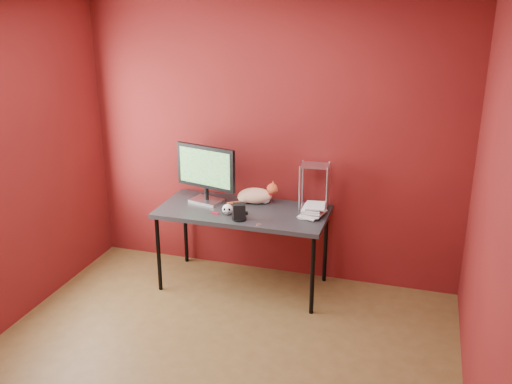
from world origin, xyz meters
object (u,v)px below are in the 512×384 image
(monitor, at_px, (206,171))
(speaker, at_px, (239,212))
(book_stack, at_px, (306,153))
(skull_mug, at_px, (228,209))
(cat, at_px, (256,195))
(desk, at_px, (243,215))

(monitor, relative_size, speaker, 4.21)
(book_stack, bearing_deg, monitor, 177.15)
(speaker, bearing_deg, skull_mug, 124.37)
(cat, bearing_deg, desk, -118.35)
(cat, height_order, skull_mug, cat)
(cat, bearing_deg, monitor, -178.94)
(cat, relative_size, book_stack, 0.39)
(cat, height_order, book_stack, book_stack)
(cat, relative_size, skull_mug, 4.50)
(skull_mug, distance_m, speaker, 0.16)
(desk, distance_m, skull_mug, 0.20)
(cat, bearing_deg, speaker, -103.09)
(desk, relative_size, cat, 3.47)
(speaker, bearing_deg, monitor, 119.52)
(desk, bearing_deg, monitor, 165.95)
(speaker, bearing_deg, cat, 65.09)
(cat, distance_m, speaker, 0.42)
(cat, distance_m, skull_mug, 0.37)
(skull_mug, distance_m, book_stack, 0.84)
(skull_mug, height_order, speaker, speaker)
(desk, height_order, cat, cat)
(monitor, bearing_deg, book_stack, 11.25)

